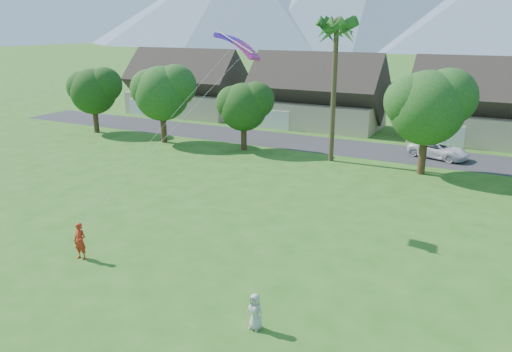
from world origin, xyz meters
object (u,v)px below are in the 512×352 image
Objects in this scene: parked_car at (439,150)px; parafoil_kite at (239,43)px; kite_flyer at (80,241)px; watcher at (255,312)px.

parked_car is 1.74× the size of parafoil_kite.
kite_flyer is 14.38m from parafoil_kite.
kite_flyer reaches higher than watcher.
watcher is 16.44m from parafoil_kite.
parked_car is (2.45, 31.83, -0.02)m from watcher.
parked_car is 24.89m from parafoil_kite.
watcher is at bearing -50.92° from parafoil_kite.
kite_flyer is 1.28× the size of watcher.
watcher is at bearing -11.55° from kite_flyer.
parked_car is at bearing 61.67° from kite_flyer.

